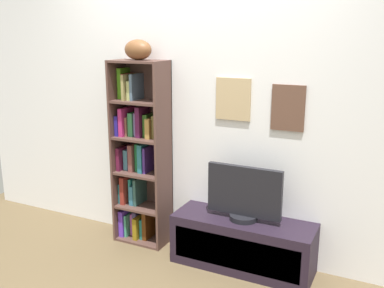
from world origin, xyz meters
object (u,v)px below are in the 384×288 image
at_px(football, 138,50).
at_px(bookshelf, 139,157).
at_px(tv_stand, 243,243).
at_px(television, 244,195).

bearing_deg(football, bookshelf, 143.17).
bearing_deg(bookshelf, football, -36.83).
relative_size(football, tv_stand, 0.23).
bearing_deg(football, tv_stand, -3.30).
xyz_separation_m(tv_stand, television, (0.00, 0.00, 0.41)).
bearing_deg(television, tv_stand, -90.00).
height_order(football, tv_stand, football).
relative_size(tv_stand, television, 1.88).
relative_size(bookshelf, football, 6.18).
height_order(football, television, football).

